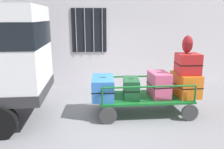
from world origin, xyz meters
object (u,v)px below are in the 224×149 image
(suitcase_center_bottom, at_px, (159,84))
(suitcase_midright_middle, at_px, (188,64))
(luggage_cart, at_px, (144,99))
(suitcase_left_bottom, at_px, (103,88))
(suitcase_midleft_bottom, at_px, (131,88))
(backpack, at_px, (188,44))
(suitcase_midright_bottom, at_px, (185,84))

(suitcase_center_bottom, distance_m, suitcase_midright_middle, 0.89)
(luggage_cart, bearing_deg, suitcase_center_bottom, -3.93)
(luggage_cart, bearing_deg, suitcase_left_bottom, 179.57)
(suitcase_midleft_bottom, xyz_separation_m, suitcase_center_bottom, (0.72, -0.03, 0.08))
(suitcase_midleft_bottom, bearing_deg, luggage_cart, -1.39)
(suitcase_midleft_bottom, distance_m, backpack, 1.78)
(luggage_cart, relative_size, suitcase_midleft_bottom, 3.34)
(backpack, bearing_deg, suitcase_center_bottom, -175.39)
(luggage_cart, xyz_separation_m, suitcase_midright_middle, (1.08, -0.03, 0.93))
(suitcase_center_bottom, height_order, suitcase_midright_middle, suitcase_midright_middle)
(luggage_cart, height_order, suitcase_midright_middle, suitcase_midright_middle)
(luggage_cart, relative_size, backpack, 5.44)
(suitcase_left_bottom, distance_m, suitcase_center_bottom, 1.43)
(luggage_cart, distance_m, suitcase_midright_bottom, 1.14)
(suitcase_midright_bottom, relative_size, suitcase_midright_middle, 1.49)
(suitcase_left_bottom, xyz_separation_m, suitcase_midright_bottom, (2.15, 0.01, 0.03))
(suitcase_midright_middle, bearing_deg, suitcase_midright_bottom, 90.00)
(suitcase_left_bottom, distance_m, backpack, 2.38)
(luggage_cart, height_order, suitcase_midleft_bottom, suitcase_midleft_bottom)
(suitcase_left_bottom, bearing_deg, suitcase_midright_middle, -1.07)
(luggage_cart, height_order, backpack, backpack)
(luggage_cart, distance_m, suitcase_left_bottom, 1.13)
(suitcase_center_bottom, bearing_deg, suitcase_midright_bottom, 3.29)
(suitcase_midright_bottom, relative_size, backpack, 1.98)
(suitcase_center_bottom, height_order, backpack, backpack)
(luggage_cart, xyz_separation_m, backpack, (1.05, 0.03, 1.41))
(suitcase_left_bottom, relative_size, suitcase_center_bottom, 1.34)
(suitcase_midright_bottom, bearing_deg, suitcase_midright_middle, -90.00)
(luggage_cart, xyz_separation_m, suitcase_midleft_bottom, (-0.36, 0.01, 0.32))
(luggage_cart, relative_size, suitcase_midright_middle, 4.09)
(suitcase_midright_bottom, bearing_deg, luggage_cart, -179.12)
(suitcase_left_bottom, distance_m, suitcase_midright_middle, 2.23)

